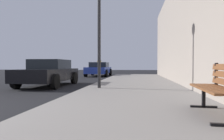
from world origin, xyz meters
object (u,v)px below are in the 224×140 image
Objects in this scene: car_black at (49,73)px; car_blue at (99,69)px; bench at (220,85)px; street_lamp at (99,15)px.

car_black is 0.95× the size of car_blue.
car_blue is (-4.92, 14.80, -0.01)m from bench.
bench is 0.36× the size of car_blue.
street_lamp is (-2.79, 3.85, 2.19)m from bench.
street_lamp reaches higher than car_black.
street_lamp is at bearing 146.37° from car_black.
car_black is (-5.61, 5.72, -0.01)m from bench.
car_black reaches higher than bench.
street_lamp is 0.97× the size of car_black.
car_blue is at bearing 110.48° from bench.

